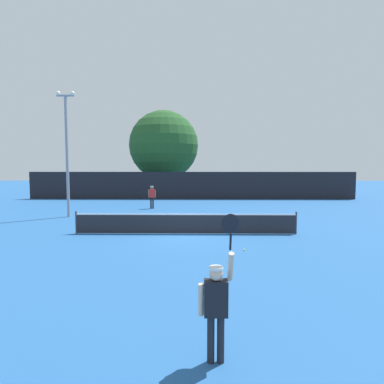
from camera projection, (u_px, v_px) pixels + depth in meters
name	position (u px, v px, depth m)	size (l,w,h in m)	color
ground_plane	(186.00, 234.00, 15.53)	(120.00, 120.00, 0.00)	#235693
tennis_net	(186.00, 223.00, 15.49)	(10.51, 0.08, 1.07)	#232328
perimeter_fence	(191.00, 185.00, 32.18)	(32.11, 0.12, 2.69)	black
player_serving	(217.00, 299.00, 5.26)	(0.67, 0.38, 2.42)	black
player_receiving	(152.00, 195.00, 24.85)	(0.57, 0.25, 1.71)	red
tennis_ball	(244.00, 250.00, 12.38)	(0.07, 0.07, 0.07)	#CCE033
light_pole	(67.00, 146.00, 20.48)	(1.18, 0.28, 7.85)	gray
large_tree	(164.00, 145.00, 37.39)	(7.87, 7.87, 9.57)	brown
parked_car_near	(242.00, 186.00, 40.34)	(2.45, 4.42, 1.69)	#B7B7BC
parked_car_mid	(282.00, 187.00, 38.57)	(1.93, 4.21, 1.69)	white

